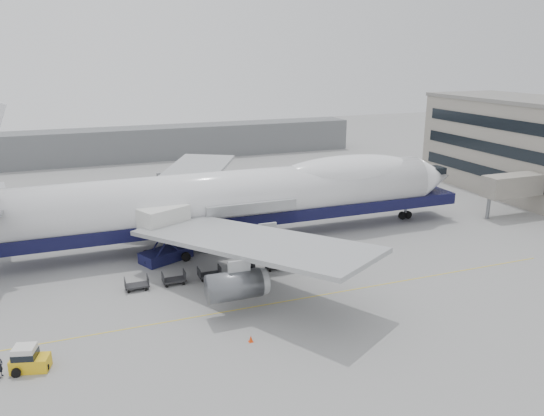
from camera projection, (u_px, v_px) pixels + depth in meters
name	position (u px, v px, depth m)	size (l,w,h in m)	color
ground	(270.00, 276.00, 55.53)	(260.00, 260.00, 0.00)	gray
apron_line	(292.00, 300.00, 50.15)	(60.00, 0.15, 0.01)	gold
hangar	(111.00, 145.00, 113.86)	(110.00, 8.00, 7.00)	slate
airliner	(240.00, 196.00, 64.93)	(67.00, 55.30, 19.98)	white
catering_truck	(165.00, 231.00, 58.99)	(6.28, 5.44, 6.25)	#171846
baggage_tug	(28.00, 359.00, 38.88)	(2.94, 2.08, 1.95)	yellow
traffic_cone	(251.00, 339.00, 42.84)	(0.38, 0.38, 0.56)	#E93C0C
dolly_0	(137.00, 285.00, 52.25)	(2.30, 1.35, 1.30)	#2D2D30
dolly_1	(174.00, 279.00, 53.52)	(2.30, 1.35, 1.30)	#2D2D30
dolly_2	(209.00, 274.00, 54.78)	(2.30, 1.35, 1.30)	#2D2D30
dolly_3	(243.00, 269.00, 56.05)	(2.30, 1.35, 1.30)	#2D2D30
dolly_4	(276.00, 264.00, 57.31)	(2.30, 1.35, 1.30)	#2D2D30
dolly_5	(307.00, 260.00, 58.57)	(2.30, 1.35, 1.30)	#2D2D30
dolly_6	(336.00, 255.00, 59.84)	(2.30, 1.35, 1.30)	#2D2D30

